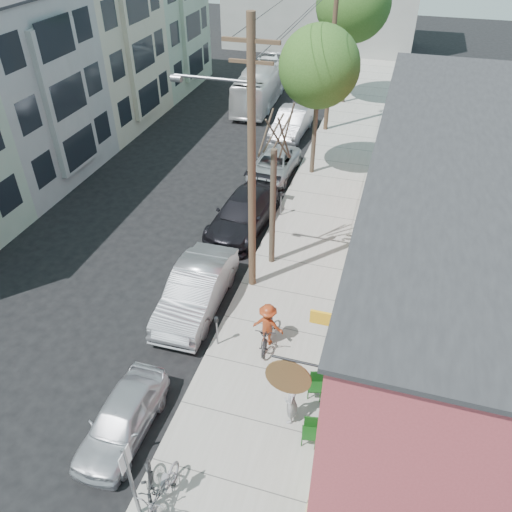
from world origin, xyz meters
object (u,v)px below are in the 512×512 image
(tree_bare, at_px, (273,209))
(patron_grey, at_px, (291,402))
(patio_chair_b, at_px, (310,433))
(cyclist, at_px, (268,325))
(utility_pole_near, at_px, (250,164))
(parked_bike_b, at_px, (162,493))
(car_3, at_px, (274,165))
(bus, at_px, (262,83))
(car_0, at_px, (122,419))
(parking_meter_near, at_px, (217,326))
(tree_leafy_far, at_px, (353,3))
(patio_chair_a, at_px, (316,386))
(car_1, at_px, (196,290))
(tree_leafy_mid, at_px, (319,67))
(parked_bike_a, at_px, (150,487))
(car_2, at_px, (243,213))
(parking_meter_far, at_px, (281,200))
(sign_post, at_px, (130,477))
(car_4, at_px, (292,123))

(tree_bare, xyz_separation_m, patron_grey, (2.59, -7.43, -1.73))
(patio_chair_b, height_order, cyclist, cyclist)
(utility_pole_near, bearing_deg, patio_chair_b, -59.85)
(parked_bike_b, height_order, car_3, car_3)
(bus, bearing_deg, car_0, -84.38)
(parking_meter_near, height_order, utility_pole_near, utility_pole_near)
(utility_pole_near, height_order, patio_chair_b, utility_pole_near)
(tree_bare, relative_size, bus, 0.53)
(patio_chair_b, xyz_separation_m, bus, (-9.16, 27.05, 0.75))
(tree_leafy_far, xyz_separation_m, car_3, (-2.00, -12.42, -6.09))
(car_3, bearing_deg, cyclist, -73.73)
(patron_grey, bearing_deg, patio_chair_a, 145.97)
(car_1, bearing_deg, utility_pole_near, 47.20)
(tree_leafy_mid, distance_m, parked_bike_a, 20.05)
(patio_chair_b, relative_size, car_2, 0.16)
(parking_meter_near, height_order, tree_bare, tree_bare)
(car_3, bearing_deg, car_1, -87.69)
(car_1, bearing_deg, car_3, 88.83)
(parking_meter_far, relative_size, parked_bike_b, 0.64)
(patio_chair_a, xyz_separation_m, cyclist, (-2.03, 1.78, 0.40))
(bus, bearing_deg, parking_meter_near, -79.80)
(sign_post, bearing_deg, patio_chair_a, 53.61)
(parking_meter_near, distance_m, cyclist, 1.74)
(parking_meter_near, relative_size, parking_meter_far, 1.00)
(parking_meter_far, bearing_deg, patio_chair_a, -69.89)
(patio_chair_a, height_order, car_3, car_3)
(cyclist, bearing_deg, patio_chair_a, 142.51)
(car_0, bearing_deg, parked_bike_a, -44.46)
(patio_chair_a, relative_size, car_3, 0.19)
(parking_meter_near, height_order, bus, bus)
(tree_bare, height_order, parked_bike_b, tree_bare)
(parking_meter_far, height_order, car_2, car_2)
(parked_bike_b, xyz_separation_m, bus, (-5.90, 29.85, 0.68))
(parked_bike_a, bearing_deg, car_3, 66.33)
(patio_chair_a, relative_size, parked_bike_a, 0.51)
(patron_grey, distance_m, cyclist, 3.21)
(car_0, xyz_separation_m, car_3, (0.00, 17.00, -0.01))
(tree_leafy_mid, distance_m, bus, 12.80)
(parking_meter_near, distance_m, patio_chair_a, 3.89)
(utility_pole_near, bearing_deg, tree_leafy_mid, 87.71)
(tree_leafy_far, bearing_deg, utility_pole_near, -91.07)
(car_2, height_order, car_4, car_4)
(car_4, bearing_deg, cyclist, -76.81)
(parking_meter_far, distance_m, cyclist, 8.42)
(parked_bike_a, bearing_deg, parking_meter_far, 62.10)
(patio_chair_b, relative_size, cyclist, 0.52)
(tree_leafy_far, height_order, car_2, tree_leafy_far)
(patron_grey, distance_m, bus, 27.77)
(parking_meter_far, distance_m, patron_grey, 11.53)
(tree_bare, relative_size, patron_grey, 3.12)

